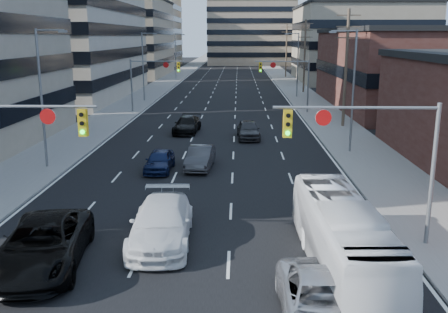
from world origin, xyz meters
TOP-DOWN VIEW (x-y plane):
  - road_surface at (0.00, 130.00)m, footprint 18.00×300.00m
  - sidewalk_left at (-11.50, 130.00)m, footprint 5.00×300.00m
  - sidewalk_right at (11.50, 130.00)m, footprint 5.00×300.00m
  - office_left_far at (-24.00, 100.00)m, footprint 20.00×30.00m
  - storefront_right_mid at (24.00, 50.00)m, footprint 20.00×30.00m
  - office_right_far at (25.00, 88.00)m, footprint 22.00×28.00m
  - bg_block_left at (-28.00, 140.00)m, footprint 24.00×24.00m
  - bg_block_right at (32.00, 130.00)m, footprint 22.00×22.00m
  - signal_near_left at (-7.45, 8.00)m, footprint 6.59×0.33m
  - signal_near_right at (7.45, 8.00)m, footprint 6.59×0.33m
  - signal_far_left at (-7.68, 45.00)m, footprint 6.09×0.33m
  - signal_far_right at (7.68, 45.00)m, footprint 6.09×0.33m
  - utility_pole_block at (12.20, 36.00)m, footprint 2.20×0.28m
  - utility_pole_midblock at (12.20, 66.00)m, footprint 2.20×0.28m
  - utility_pole_distant at (12.20, 96.00)m, footprint 2.20×0.28m
  - streetlight_left_near at (-10.34, 20.00)m, footprint 2.03×0.22m
  - streetlight_left_mid at (-10.34, 55.00)m, footprint 2.03×0.22m
  - streetlight_left_far at (-10.34, 90.00)m, footprint 2.03×0.22m
  - streetlight_right_near at (10.34, 25.00)m, footprint 2.03×0.22m
  - streetlight_right_far at (10.34, 60.00)m, footprint 2.03×0.22m
  - black_pickup at (-5.20, 5.65)m, footprint 3.73×6.76m
  - white_van at (-1.07, 8.07)m, footprint 2.71×6.16m
  - silver_suv at (4.67, 2.00)m, footprint 2.49×5.37m
  - transit_bus at (6.00, 5.69)m, footprint 2.61×9.66m
  - sedan_blue at (-2.94, 19.59)m, footprint 1.72×4.08m
  - sedan_grey_center at (-0.35, 20.35)m, footprint 1.88×4.51m
  - sedan_black_far at (-2.48, 32.81)m, footprint 2.44×5.19m
  - sedan_grey_right at (3.01, 30.28)m, footprint 2.06×4.65m

SIDE VIEW (x-z plane):
  - road_surface at x=0.00m, z-range 0.00..0.02m
  - sidewalk_left at x=-11.50m, z-range 0.00..0.15m
  - sidewalk_right at x=11.50m, z-range 0.00..0.15m
  - sedan_blue at x=-2.94m, z-range 0.00..1.38m
  - sedan_grey_center at x=-0.35m, z-range 0.00..1.45m
  - sedan_black_far at x=-2.48m, z-range 0.00..1.47m
  - silver_suv at x=4.67m, z-range 0.00..1.49m
  - sedan_grey_right at x=3.01m, z-range 0.00..1.56m
  - white_van at x=-1.07m, z-range 0.00..1.76m
  - black_pickup at x=-5.20m, z-range 0.00..1.79m
  - transit_bus at x=6.00m, z-range 0.00..2.67m
  - signal_far_left at x=-7.68m, z-range 1.30..7.30m
  - signal_far_right at x=7.68m, z-range 1.30..7.30m
  - signal_near_left at x=-7.45m, z-range 1.33..7.33m
  - signal_near_right at x=7.45m, z-range 1.33..7.33m
  - storefront_right_mid at x=24.00m, z-range 0.00..9.00m
  - streetlight_left_near at x=-10.34m, z-range 0.55..9.55m
  - streetlight_left_mid at x=-10.34m, z-range 0.55..9.55m
  - streetlight_left_far at x=-10.34m, z-range 0.55..9.55m
  - streetlight_right_near at x=10.34m, z-range 0.55..9.55m
  - streetlight_right_far at x=10.34m, z-range 0.55..9.55m
  - utility_pole_block at x=12.20m, z-range 0.28..11.28m
  - utility_pole_midblock at x=12.20m, z-range 0.28..11.28m
  - utility_pole_distant at x=12.20m, z-range 0.28..11.28m
  - bg_block_right at x=32.00m, z-range 0.00..12.00m
  - office_right_far at x=25.00m, z-range 0.00..14.00m
  - office_left_far at x=-24.00m, z-range 0.00..16.00m
  - bg_block_left at x=-28.00m, z-range 0.00..20.00m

